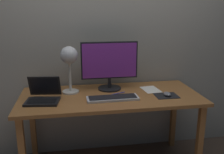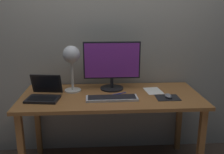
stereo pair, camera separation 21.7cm
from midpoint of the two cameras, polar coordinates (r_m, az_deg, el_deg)
back_wall at (r=2.55m, az=1.74°, el=10.95°), size 4.80×0.06×2.60m
desk at (r=2.30m, az=2.51°, el=-5.95°), size 1.60×0.70×0.74m
monitor at (r=2.37m, az=2.60°, el=3.02°), size 0.53×0.22×0.45m
keyboard_main at (r=2.16m, az=2.90°, el=-4.79°), size 0.44×0.15×0.03m
laptop at (r=2.23m, az=-12.26°, el=-3.29°), size 0.30×0.28×0.20m
desk_lamp at (r=2.30m, az=-6.46°, el=4.20°), size 0.16×0.16×0.43m
mousepad at (r=2.27m, az=15.10°, el=-4.55°), size 0.20×0.16×0.00m
mouse at (r=2.26m, az=15.27°, el=-4.16°), size 0.06×0.10×0.03m
paper_sheet_by_keyboard at (r=2.43m, az=11.84°, el=-3.10°), size 0.17×0.22×0.00m
pen at (r=2.30m, az=4.30°, el=-3.78°), size 0.13×0.06×0.01m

